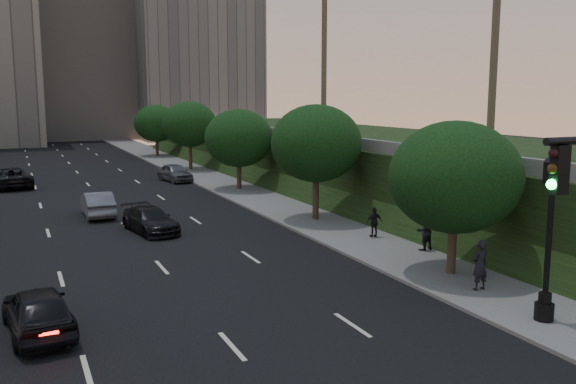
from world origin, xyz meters
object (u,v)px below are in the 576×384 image
pedestrian_b (424,230)px  pedestrian_c (374,222)px  sedan_near_left (38,310)px  sedan_far_left (11,178)px  sedan_mid_left (97,204)px  sedan_far_right (175,173)px  street_lamp (549,243)px  sedan_near_right (150,220)px  pedestrian_a (480,265)px

pedestrian_b → pedestrian_c: (-0.66, 3.16, -0.15)m
sedan_near_left → sedan_far_left: (-0.73, 33.36, 0.06)m
sedan_mid_left → pedestrian_b: (12.55, -15.24, 0.31)m
sedan_far_right → pedestrian_b: 28.78m
pedestrian_c → street_lamp: bearing=86.9°
sedan_far_left → pedestrian_b: pedestrian_b is taller
sedan_far_left → street_lamp: bearing=103.3°
sedan_near_left → sedan_far_right: bearing=-117.2°
sedan_near_right → pedestrian_a: bearing=-70.3°
pedestrian_a → sedan_near_right: bearing=-63.1°
sedan_near_left → sedan_near_right: size_ratio=0.95×
sedan_far_left → pedestrian_c: 31.76m
sedan_far_right → pedestrian_c: pedestrian_c is taller
sedan_near_left → sedan_far_right: (12.02, 31.56, 0.01)m
sedan_mid_left → sedan_near_right: sedan_mid_left is taller
street_lamp → sedan_near_right: size_ratio=1.22×
sedan_far_right → pedestrian_a: 34.20m
street_lamp → sedan_mid_left: size_ratio=1.22×
sedan_near_left → street_lamp: bearing=152.2°
sedan_far_left → pedestrian_a: pedestrian_a is taller
sedan_near_left → sedan_near_right: sedan_near_left is taller
sedan_mid_left → sedan_far_left: sedan_far_left is taller
street_lamp → sedan_near_left: 15.80m
sedan_near_right → sedan_mid_left: bearing=98.6°
street_lamp → sedan_near_left: street_lamp is taller
sedan_near_left → sedan_far_left: bearing=-95.1°
sedan_far_left → pedestrian_a: size_ratio=3.12×
sedan_far_left → pedestrian_b: (17.31, -30.21, 0.25)m
pedestrian_b → sedan_near_right: bearing=-51.2°
sedan_mid_left → pedestrian_c: (11.89, -12.08, 0.15)m
sedan_mid_left → sedan_near_left: bearing=77.7°
sedan_far_right → pedestrian_c: 25.55m
sedan_far_right → pedestrian_b: size_ratio=2.44×
sedan_near_right → pedestrian_c: pedestrian_c is taller
sedan_far_right → sedan_near_left: bearing=-120.1°
sedan_near_left → pedestrian_a: 15.05m
sedan_mid_left → street_lamp: bearing=113.6°
sedan_near_left → sedan_far_right: size_ratio=0.98×
street_lamp → sedan_near_right: bearing=115.0°
sedan_near_right → street_lamp: bearing=-75.5°
pedestrian_c → sedan_mid_left: bearing=-42.2°
pedestrian_a → pedestrian_c: pedestrian_a is taller
street_lamp → sedan_far_left: bearing=111.4°
sedan_far_right → pedestrian_a: size_ratio=2.39×
sedan_near_left → sedan_mid_left: sedan_mid_left is taller
street_lamp → pedestrian_a: (0.25, 3.23, -1.55)m
pedestrian_c → pedestrian_a: bearing=86.2°
sedan_far_left → pedestrian_a: bearing=105.4°
sedan_mid_left → pedestrian_c: 16.95m
sedan_mid_left → pedestrian_a: (10.81, -20.91, 0.33)m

